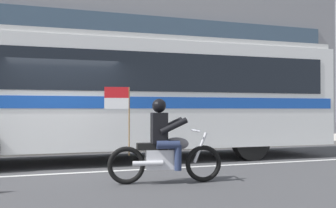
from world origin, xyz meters
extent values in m
plane|color=#3D3D3F|center=(0.00, 0.00, 0.00)|extent=(60.00, 60.00, 0.00)
cube|color=#B7B2A8|center=(0.00, 5.10, 0.07)|extent=(28.00, 3.80, 0.15)
cube|color=silver|center=(0.00, -0.60, 0.00)|extent=(26.60, 0.14, 0.01)
cube|color=#384C60|center=(0.00, 6.96, 4.61)|extent=(25.76, 0.10, 1.40)
cube|color=white|center=(1.71, 1.20, 1.73)|extent=(11.57, 2.81, 2.70)
cube|color=black|center=(1.71, 1.20, 2.28)|extent=(10.65, 2.83, 0.96)
cube|color=#194CB2|center=(1.71, 1.20, 1.53)|extent=(11.34, 2.83, 0.28)
cube|color=silver|center=(1.71, 1.20, 3.14)|extent=(11.34, 2.68, 0.16)
cylinder|color=black|center=(4.88, 0.02, 0.52)|extent=(1.04, 0.30, 1.04)
torus|color=black|center=(2.31, -2.52, 0.34)|extent=(0.70, 0.21, 0.69)
torus|color=black|center=(0.88, -2.27, 0.34)|extent=(0.70, 0.21, 0.69)
cube|color=silver|center=(1.54, -2.38, 0.44)|extent=(0.68, 0.39, 0.36)
ellipsoid|color=#59565B|center=(1.79, -2.43, 0.72)|extent=(0.52, 0.36, 0.24)
cube|color=black|center=(1.35, -2.35, 0.69)|extent=(0.60, 0.35, 0.12)
cylinder|color=silver|center=(2.25, -2.51, 0.65)|extent=(0.28, 0.10, 0.58)
cylinder|color=silver|center=(2.17, -2.49, 0.96)|extent=(0.15, 0.64, 0.04)
cylinder|color=silver|center=(1.22, -2.49, 0.39)|extent=(0.56, 0.18, 0.09)
cube|color=black|center=(1.47, -2.37, 1.02)|extent=(0.34, 0.40, 0.56)
sphere|color=black|center=(1.47, -2.37, 1.44)|extent=(0.26, 0.26, 0.26)
cylinder|color=#232D4C|center=(1.64, -2.22, 0.72)|extent=(0.44, 0.22, 0.15)
cylinder|color=#232D4C|center=(1.82, -2.25, 0.48)|extent=(0.13, 0.13, 0.46)
cylinder|color=#232D4C|center=(1.58, -2.57, 0.72)|extent=(0.44, 0.22, 0.15)
cylinder|color=#232D4C|center=(1.76, -2.60, 0.48)|extent=(0.13, 0.13, 0.46)
cylinder|color=black|center=(1.75, -2.22, 1.06)|extent=(0.53, 0.20, 0.32)
cylinder|color=black|center=(1.68, -2.61, 1.06)|extent=(0.53, 0.20, 0.32)
cylinder|color=olive|center=(0.93, -2.28, 1.15)|extent=(0.02, 0.02, 1.25)
cube|color=red|center=(0.70, -2.24, 1.68)|extent=(0.44, 0.10, 0.20)
cube|color=white|center=(0.70, -2.24, 1.47)|extent=(0.44, 0.10, 0.20)
cylinder|color=#4C8C3F|center=(2.77, 3.96, 0.44)|extent=(0.22, 0.22, 0.58)
sphere|color=#4C8C3F|center=(2.77, 3.96, 0.80)|extent=(0.20, 0.20, 0.20)
cylinder|color=#4C8C3F|center=(2.77, 3.82, 0.47)|extent=(0.09, 0.10, 0.09)
camera|label=1|loc=(-0.98, -9.63, 1.37)|focal=44.27mm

